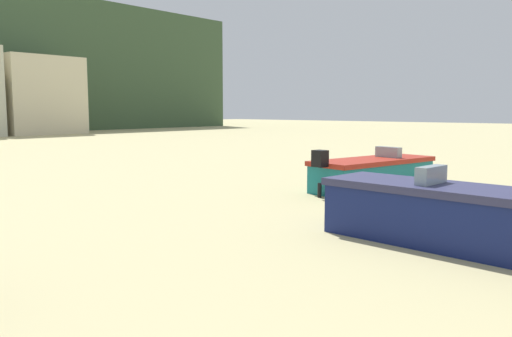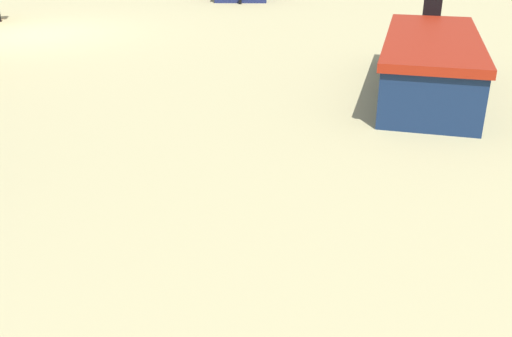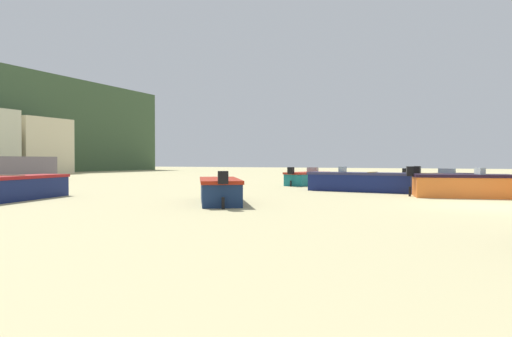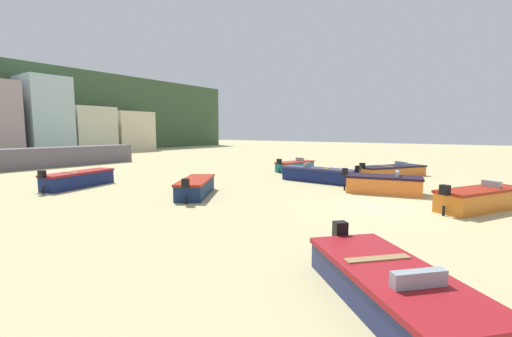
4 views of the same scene
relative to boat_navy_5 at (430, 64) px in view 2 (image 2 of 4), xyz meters
name	(u,v)px [view 2 (image 2 of 4)]	position (x,y,z in m)	size (l,w,h in m)	color
ground_plane	(27,35)	(2.88, -8.81, -0.44)	(160.00, 160.00, 0.00)	tan
boat_navy_5	(430,64)	(0.00, 0.00, 0.00)	(4.12, 3.36, 1.18)	navy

